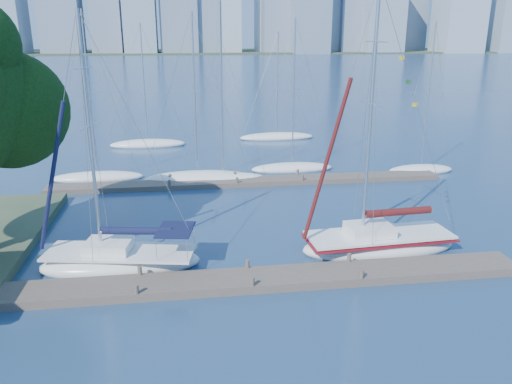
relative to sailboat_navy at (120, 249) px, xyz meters
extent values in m
plane|color=navy|center=(6.06, -2.53, -1.03)|extent=(700.00, 700.00, 0.00)
cube|color=#50443B|center=(6.06, -2.53, -0.83)|extent=(26.00, 2.00, 0.40)
cube|color=#50443B|center=(8.06, 13.47, -0.85)|extent=(30.00, 1.80, 0.36)
cube|color=#38472D|center=(6.06, 317.47, -1.03)|extent=(800.00, 100.00, 1.50)
sphere|color=black|center=(-5.07, 2.81, 6.43)|extent=(5.70, 5.70, 5.70)
ellipsoid|color=white|center=(0.00, 0.00, -0.81)|extent=(8.06, 3.88, 1.36)
cube|color=white|center=(0.00, 0.00, -0.17)|extent=(7.46, 3.58, 0.11)
cube|color=white|center=(-0.53, 0.10, 0.14)|extent=(2.43, 2.01, 0.50)
cylinder|color=silver|center=(-0.89, 0.16, 5.45)|extent=(0.16, 0.16, 11.15)
cylinder|color=silver|center=(0.92, -0.17, 0.87)|extent=(3.62, 0.75, 0.09)
cylinder|color=#0F1434|center=(0.92, -0.17, 0.96)|extent=(3.38, 0.96, 0.36)
cube|color=#0F1434|center=(2.74, -0.50, 1.05)|extent=(1.99, 2.41, 0.07)
ellipsoid|color=white|center=(13.30, 0.21, -0.79)|extent=(8.41, 3.22, 1.45)
cube|color=white|center=(13.30, 0.21, -0.12)|extent=(7.79, 2.96, 0.12)
cube|color=white|center=(12.72, 0.17, 0.22)|extent=(2.42, 1.90, 0.53)
cylinder|color=silver|center=(12.33, 0.15, 6.15)|extent=(0.17, 0.17, 12.43)
cylinder|color=silver|center=(14.28, 0.27, 0.99)|extent=(3.91, 0.34, 0.10)
cylinder|color=#46110F|center=(14.28, 0.27, 1.09)|extent=(3.61, 0.61, 0.39)
cube|color=maroon|center=(13.30, 0.21, -0.28)|extent=(7.97, 3.08, 0.10)
ellipsoid|color=white|center=(-3.64, 16.30, -0.86)|extent=(7.36, 4.32, 0.97)
cylinder|color=silver|center=(-3.64, 16.30, 5.78)|extent=(0.11, 0.11, 11.87)
ellipsoid|color=white|center=(4.19, 14.87, -0.82)|extent=(8.52, 4.80, 1.17)
cylinder|color=silver|center=(4.19, 14.87, 5.77)|extent=(0.13, 0.13, 11.49)
ellipsoid|color=white|center=(6.18, 14.52, -0.86)|extent=(6.82, 3.74, 0.95)
cylinder|color=silver|center=(6.18, 14.52, 4.79)|extent=(0.10, 0.10, 9.91)
ellipsoid|color=white|center=(12.17, 16.91, -0.85)|extent=(6.94, 1.99, 0.98)
cylinder|color=silver|center=(12.17, 16.91, 5.52)|extent=(0.11, 0.11, 11.32)
ellipsoid|color=white|center=(22.70, 14.89, -0.86)|extent=(5.76, 2.87, 0.94)
cylinder|color=silver|center=(22.70, 14.89, 5.36)|extent=(0.10, 0.10, 11.09)
ellipsoid|color=white|center=(-0.50, 28.32, -0.83)|extent=(7.81, 2.87, 1.09)
cylinder|color=silver|center=(-0.50, 28.32, 5.49)|extent=(0.12, 0.12, 11.06)
ellipsoid|color=white|center=(13.29, 30.20, -0.84)|extent=(8.41, 4.71, 1.05)
cylinder|color=silver|center=(13.29, 30.20, 5.06)|extent=(0.11, 0.11, 10.27)
cube|color=#7F8EA4|center=(-90.71, 281.43, 24.06)|extent=(16.68, 23.42, 50.18)
cube|color=slate|center=(-63.67, 284.97, 26.36)|extent=(22.02, 17.63, 54.79)
cube|color=#97A7B5|center=(-41.48, 306.90, 17.65)|extent=(14.70, 17.61, 37.37)
cube|color=#7F8EA4|center=(-19.88, 282.39, 19.48)|extent=(17.98, 19.81, 41.02)
cube|color=slate|center=(1.85, 284.15, 19.26)|extent=(21.34, 16.86, 40.59)
cube|color=#97A7B5|center=(97.48, 292.19, 23.91)|extent=(15.17, 17.11, 49.88)
cube|color=#7F8EA4|center=(121.83, 277.07, 23.48)|extent=(22.86, 18.80, 49.03)
cube|color=slate|center=(153.11, 306.98, 20.63)|extent=(15.71, 17.52, 43.34)
cube|color=#97A7B5|center=(170.15, 276.41, 20.49)|extent=(24.70, 23.94, 43.04)
cube|color=#7F8EA4|center=(200.56, 276.52, 18.77)|extent=(16.01, 21.38, 39.60)
camera|label=1|loc=(3.46, -22.97, 9.96)|focal=35.00mm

